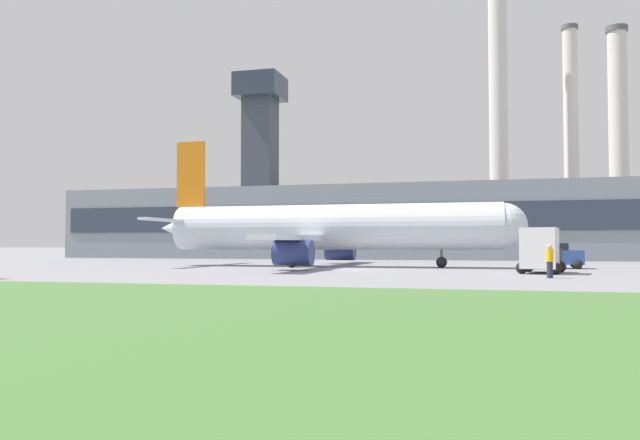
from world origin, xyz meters
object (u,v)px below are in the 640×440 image
airplane (327,228)px  ground_crew_person (550,261)px  pushback_tug (560,257)px  baggage_truck (541,252)px

airplane → ground_crew_person: airplane is taller
airplane → pushback_tug: airplane is taller
airplane → pushback_tug: (17.09, 0.97, -2.19)m
baggage_truck → pushback_tug: bearing=76.5°
airplane → ground_crew_person: bearing=-39.8°
pushback_tug → baggage_truck: 8.47m
airplane → ground_crew_person: (15.10, -12.57, -2.10)m
baggage_truck → airplane: bearing=154.4°
baggage_truck → ground_crew_person: bearing=-90.0°
baggage_truck → ground_crew_person: size_ratio=2.53×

